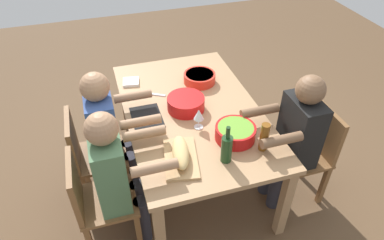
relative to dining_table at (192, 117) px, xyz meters
name	(u,v)px	position (x,y,z in m)	size (l,w,h in m)	color
ground_plane	(192,172)	(0.00, 0.00, -0.66)	(8.00, 8.00, 0.00)	brown
dining_table	(192,117)	(0.00, 0.00, 0.00)	(1.72, 1.06, 0.74)	#A87F56
chair_far_right	(310,150)	(0.47, 0.85, -0.18)	(0.40, 0.40, 0.85)	brown
diner_far_right	(295,134)	(0.47, 0.67, 0.04)	(0.41, 0.53, 1.20)	#2D2D38
chair_near_right	(95,199)	(0.47, -0.85, -0.18)	(0.40, 0.40, 0.85)	brown
diner_near_right	(117,173)	(0.47, -0.67, 0.04)	(0.41, 0.53, 1.20)	#2D2D38
chair_near_center	(90,154)	(0.00, -0.85, -0.18)	(0.40, 0.40, 0.85)	brown
diner_near_center	(109,129)	(0.00, -0.67, 0.04)	(0.41, 0.53, 1.20)	#2D2D38
serving_bowl_pasta	(200,77)	(-0.37, 0.18, 0.13)	(0.28, 0.28, 0.09)	red
serving_bowl_greens	(186,103)	(-0.02, -0.05, 0.14)	(0.30, 0.30, 0.11)	red
serving_bowl_salad	(235,132)	(0.42, 0.20, 0.14)	(0.29, 0.29, 0.10)	red
cutting_board	(181,158)	(0.52, -0.24, 0.09)	(0.40, 0.22, 0.02)	tan
bread_loaf	(181,152)	(0.52, -0.24, 0.14)	(0.32, 0.11, 0.09)	tan
wine_bottle	(227,148)	(0.61, 0.05, 0.19)	(0.08, 0.08, 0.29)	#193819
beer_bottle	(264,137)	(0.59, 0.34, 0.19)	(0.06, 0.06, 0.22)	brown
wine_glass	(199,115)	(0.23, -0.02, 0.19)	(0.08, 0.08, 0.17)	silver
placemat_near_center	(147,117)	(0.00, -0.37, 0.08)	(0.32, 0.23, 0.01)	black
carving_knife	(153,94)	(-0.30, -0.26, 0.08)	(0.23, 0.02, 0.01)	silver
napkin_stack	(131,82)	(-0.53, -0.41, 0.09)	(0.14, 0.14, 0.02)	white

